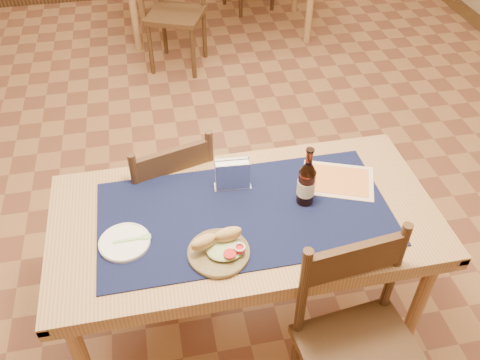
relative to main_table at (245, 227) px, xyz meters
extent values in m
cube|color=#986842|center=(0.00, 0.80, -0.68)|extent=(6.00, 7.00, 0.02)
cylinder|color=#A5814D|center=(0.72, -0.32, -0.31)|extent=(0.06, 0.06, 0.71)
cylinder|color=#A5814D|center=(-0.72, 0.32, -0.31)|extent=(0.06, 0.06, 0.71)
cylinder|color=#A5814D|center=(0.72, 0.32, -0.31)|extent=(0.06, 0.06, 0.71)
cube|color=#A5814D|center=(0.00, 0.00, 0.06)|extent=(1.60, 0.80, 0.04)
cube|color=#10133C|center=(0.00, 0.00, 0.09)|extent=(1.20, 0.60, 0.01)
cylinder|color=#A5814D|center=(-0.38, 3.01, -0.31)|extent=(0.07, 0.07, 0.71)
cylinder|color=#A5814D|center=(1.20, 2.84, -0.31)|extent=(0.07, 0.07, 0.71)
cylinder|color=#49321A|center=(-0.19, 0.73, -0.44)|extent=(0.04, 0.04, 0.45)
cylinder|color=#49321A|center=(-0.53, 0.64, -0.44)|extent=(0.04, 0.04, 0.45)
cylinder|color=#49321A|center=(-0.09, 0.39, -0.44)|extent=(0.04, 0.04, 0.45)
cylinder|color=#49321A|center=(-0.44, 0.29, -0.44)|extent=(0.04, 0.04, 0.45)
cube|color=#49321A|center=(-0.31, 0.51, -0.22)|extent=(0.52, 0.52, 0.04)
cube|color=#49321A|center=(-0.26, 0.33, 0.13)|extent=(0.35, 0.13, 0.14)
cylinder|color=#49321A|center=(-0.09, 0.38, 0.01)|extent=(0.04, 0.04, 0.46)
cylinder|color=#49321A|center=(-0.43, 0.28, 0.01)|extent=(0.04, 0.04, 0.46)
cylinder|color=#49321A|center=(0.51, -0.38, -0.43)|extent=(0.04, 0.04, 0.47)
cube|color=#49321A|center=(0.32, -0.39, 0.18)|extent=(0.38, 0.07, 0.15)
cylinder|color=#49321A|center=(0.13, -0.41, 0.05)|extent=(0.04, 0.04, 0.48)
cylinder|color=#49321A|center=(0.51, -0.37, 0.05)|extent=(0.04, 0.04, 0.48)
cylinder|color=#49321A|center=(-0.28, 2.54, -0.44)|extent=(0.04, 0.04, 0.46)
cylinder|color=#49321A|center=(0.06, 2.40, -0.44)|extent=(0.04, 0.04, 0.46)
cylinder|color=#49321A|center=(-0.13, 2.88, -0.44)|extent=(0.04, 0.04, 0.46)
cylinder|color=#49321A|center=(0.21, 2.74, -0.44)|extent=(0.04, 0.04, 0.46)
cube|color=#49321A|center=(-0.04, 2.64, -0.20)|extent=(0.57, 0.57, 0.04)
cylinder|color=brown|center=(-0.14, -0.19, 0.10)|extent=(0.24, 0.24, 0.01)
torus|color=brown|center=(-0.14, -0.19, 0.10)|extent=(0.24, 0.24, 0.01)
ellipsoid|color=#B6CF8E|center=(-0.12, -0.20, 0.11)|extent=(0.15, 0.12, 0.03)
ellipsoid|color=tan|center=(-0.20, -0.18, 0.15)|extent=(0.11, 0.07, 0.06)
ellipsoid|color=tan|center=(-0.10, -0.16, 0.15)|extent=(0.11, 0.06, 0.06)
cylinder|color=red|center=(-0.11, -0.24, 0.13)|extent=(0.05, 0.05, 0.01)
cylinder|color=red|center=(-0.07, -0.22, 0.13)|extent=(0.04, 0.04, 0.01)
torus|color=silver|center=(-0.07, -0.22, 0.14)|extent=(0.05, 0.05, 0.01)
cylinder|color=white|center=(-0.49, -0.07, 0.10)|extent=(0.20, 0.20, 0.01)
torus|color=white|center=(-0.49, -0.07, 0.10)|extent=(0.20, 0.20, 0.01)
cube|color=#8ECA6F|center=(-0.48, -0.07, 0.10)|extent=(0.11, 0.02, 0.00)
cube|color=#8ECA6F|center=(-0.41, -0.07, 0.10)|extent=(0.04, 0.03, 0.00)
cylinder|color=#451C0C|center=(0.26, 0.02, 0.17)|extent=(0.07, 0.07, 0.16)
cone|color=#451C0C|center=(0.26, 0.02, 0.27)|extent=(0.07, 0.07, 0.04)
cylinder|color=#451C0C|center=(0.26, 0.02, 0.33)|extent=(0.03, 0.03, 0.07)
cylinder|color=#451C0C|center=(0.26, 0.02, 0.36)|extent=(0.03, 0.03, 0.01)
cylinder|color=beige|center=(0.26, 0.02, 0.17)|extent=(0.07, 0.07, 0.07)
cube|color=silver|center=(-0.02, 0.17, 0.09)|extent=(0.16, 0.07, 0.00)
cube|color=silver|center=(-0.02, 0.14, 0.16)|extent=(0.15, 0.02, 0.14)
cube|color=silver|center=(-0.02, 0.19, 0.16)|extent=(0.15, 0.02, 0.14)
cube|color=white|center=(-0.02, 0.17, 0.16)|extent=(0.14, 0.05, 0.12)
cube|color=#3F76CC|center=(-0.02, 0.15, 0.17)|extent=(0.10, 0.01, 0.05)
cube|color=beige|center=(0.44, 0.11, 0.09)|extent=(0.37, 0.33, 0.00)
cube|color=orange|center=(0.44, 0.11, 0.09)|extent=(0.32, 0.27, 0.00)
camera|label=1|loc=(-0.31, -1.44, 1.59)|focal=38.00mm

